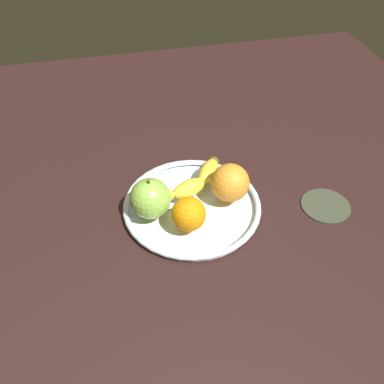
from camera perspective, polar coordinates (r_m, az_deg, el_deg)
ground_plane at (r=88.10cm, az=-0.00°, el=-3.20°), size 148.61×148.61×4.00cm
fruit_bowl at (r=86.00cm, az=-0.00°, el=-1.87°), size 28.25×28.25×1.80cm
banana at (r=86.94cm, az=-0.84°, el=1.14°), size 19.89×11.69×3.47cm
apple at (r=80.90cm, az=-5.70°, el=-0.89°), size 8.02×8.02×8.82cm
orange_center at (r=84.16cm, az=5.22°, el=1.20°), size 7.82×7.82×7.82cm
orange_back_right at (r=78.57cm, az=-0.47°, el=-3.02°), size 6.64×6.64×6.64cm
ambient_coaster at (r=91.28cm, az=17.71°, el=-1.72°), size 10.15×10.15×0.60cm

